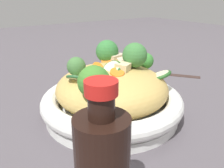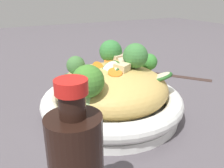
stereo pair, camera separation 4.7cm
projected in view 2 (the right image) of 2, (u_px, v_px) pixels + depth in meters
The scene contains 8 objects.
ground_plane at pixel (112, 115), 0.49m from camera, with size 3.00×3.00×0.00m, color #504A50.
serving_bowl at pixel (112, 104), 0.48m from camera, with size 0.28×0.28×0.05m.
noodle_heap at pixel (112, 88), 0.47m from camera, with size 0.22×0.22×0.10m.
broccoli_florets at pixel (112, 63), 0.45m from camera, with size 0.19×0.23×0.08m.
carrot_coins at pixel (108, 66), 0.46m from camera, with size 0.12×0.07×0.02m.
zucchini_slices at pixel (124, 75), 0.44m from camera, with size 0.11×0.21×0.05m.
chicken_chunks at pixel (121, 63), 0.49m from camera, with size 0.11×0.07×0.03m.
chopsticks_pair at pixel (174, 75), 0.72m from camera, with size 0.18×0.14×0.01m.
Camera 2 is at (-0.39, 0.21, 0.24)m, focal length 38.56 mm.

